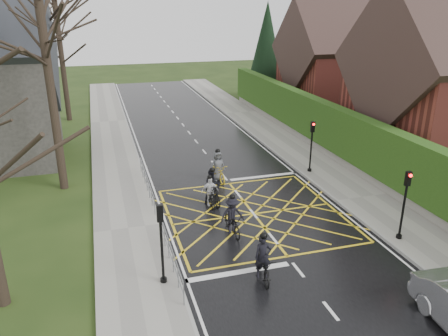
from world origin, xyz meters
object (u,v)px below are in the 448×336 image
cyclist_mid (232,219)px  cyclist_front (210,194)px  cyclist_lead (218,170)px  cyclist_back (213,190)px  cyclist_rear (263,263)px

cyclist_mid → cyclist_front: 2.99m
cyclist_front → cyclist_lead: (1.28, 3.15, 0.05)m
cyclist_back → cyclist_front: bearing=-136.1°
cyclist_mid → cyclist_lead: size_ratio=0.95×
cyclist_back → cyclist_mid: size_ratio=1.04×
cyclist_back → cyclist_mid: bearing=-96.1°
cyclist_rear → cyclist_back: size_ratio=1.00×
cyclist_rear → cyclist_lead: (0.97, 9.75, 0.06)m
cyclist_back → cyclist_mid: (0.05, -3.22, -0.06)m
cyclist_back → cyclist_rear: bearing=-96.0°
cyclist_rear → cyclist_mid: cyclist_rear is taller
cyclist_back → cyclist_lead: bearing=62.5°
cyclist_mid → cyclist_front: size_ratio=1.17×
cyclist_rear → cyclist_mid: 3.61m
cyclist_front → cyclist_back: bearing=51.1°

